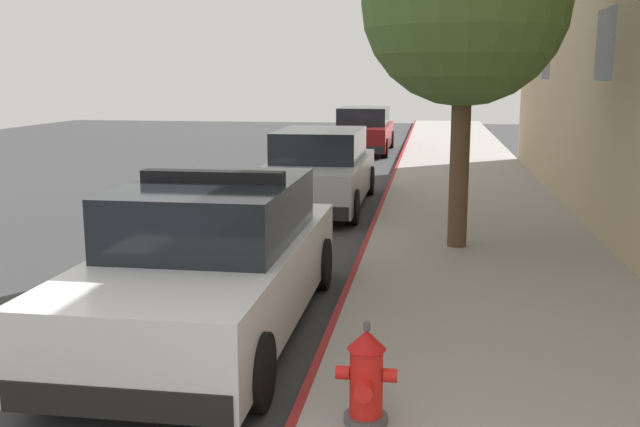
% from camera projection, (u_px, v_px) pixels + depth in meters
% --- Properties ---
extents(ground_plane, '(32.67, 60.00, 0.20)m').
position_uv_depth(ground_plane, '(128.00, 236.00, 12.53)').
color(ground_plane, '#353538').
extents(sidewalk_pavement, '(3.49, 60.00, 0.16)m').
position_uv_depth(sidewalk_pavement, '(482.00, 238.00, 11.60)').
color(sidewalk_pavement, gray).
rests_on(sidewalk_pavement, ground).
extents(curb_painted_edge, '(0.08, 60.00, 0.16)m').
position_uv_depth(curb_painted_edge, '(371.00, 234.00, 11.87)').
color(curb_painted_edge, maroon).
rests_on(curb_painted_edge, ground).
extents(police_cruiser, '(1.94, 4.84, 1.68)m').
position_uv_depth(police_cruiser, '(213.00, 261.00, 7.48)').
color(police_cruiser, white).
rests_on(police_cruiser, ground).
extents(parked_car_silver_ahead, '(1.94, 4.84, 1.56)m').
position_uv_depth(parked_car_silver_ahead, '(320.00, 171.00, 14.72)').
color(parked_car_silver_ahead, '#B2B5BA').
rests_on(parked_car_silver_ahead, ground).
extents(parked_car_dark_far, '(1.94, 4.84, 1.56)m').
position_uv_depth(parked_car_dark_far, '(363.00, 131.00, 25.30)').
color(parked_car_dark_far, maroon).
rests_on(parked_car_dark_far, ground).
extents(fire_hydrant, '(0.44, 0.40, 0.76)m').
position_uv_depth(fire_hydrant, '(366.00, 377.00, 5.18)').
color(fire_hydrant, '#4C4C51').
rests_on(fire_hydrant, sidewalk_pavement).
extents(street_tree, '(2.91, 2.91, 4.95)m').
position_uv_depth(street_tree, '(465.00, 2.00, 10.06)').
color(street_tree, brown).
rests_on(street_tree, sidewalk_pavement).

